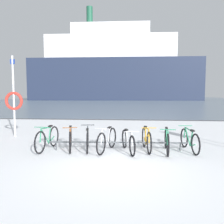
{
  "coord_description": "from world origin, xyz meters",
  "views": [
    {
      "loc": [
        0.4,
        -5.57,
        1.88
      ],
      "look_at": [
        -0.4,
        4.1,
        1.06
      ],
      "focal_mm": 35.2,
      "sensor_mm": 36.0,
      "label": 1
    }
  ],
  "objects_px": {
    "bicycle_4": "(128,142)",
    "bicycle_5": "(146,139)",
    "bicycle_1": "(70,139)",
    "bicycle_3": "(107,140)",
    "bicycle_2": "(88,139)",
    "bicycle_6": "(167,141)",
    "ferry_ship": "(113,69)",
    "bicycle_0": "(48,139)",
    "bicycle_7": "(189,140)",
    "rescue_post": "(14,99)"
  },
  "relations": [
    {
      "from": "bicycle_4",
      "to": "bicycle_5",
      "type": "relative_size",
      "value": 1.0
    },
    {
      "from": "bicycle_1",
      "to": "ferry_ship",
      "type": "xyz_separation_m",
      "value": [
        -2.81,
        55.74,
        8.35
      ]
    },
    {
      "from": "bicycle_3",
      "to": "bicycle_6",
      "type": "xyz_separation_m",
      "value": [
        1.92,
        0.04,
        -0.0
      ]
    },
    {
      "from": "bicycle_0",
      "to": "rescue_post",
      "type": "xyz_separation_m",
      "value": [
        -2.23,
        2.01,
        1.26
      ]
    },
    {
      "from": "bicycle_1",
      "to": "bicycle_5",
      "type": "xyz_separation_m",
      "value": [
        2.53,
        0.12,
        0.0
      ]
    },
    {
      "from": "bicycle_0",
      "to": "bicycle_3",
      "type": "height_order",
      "value": "bicycle_0"
    },
    {
      "from": "bicycle_1",
      "to": "bicycle_2",
      "type": "relative_size",
      "value": 1.01
    },
    {
      "from": "bicycle_1",
      "to": "bicycle_6",
      "type": "bearing_deg",
      "value": -0.93
    },
    {
      "from": "bicycle_3",
      "to": "bicycle_7",
      "type": "bearing_deg",
      "value": 5.3
    },
    {
      "from": "bicycle_2",
      "to": "bicycle_6",
      "type": "relative_size",
      "value": 0.93
    },
    {
      "from": "rescue_post",
      "to": "bicycle_6",
      "type": "bearing_deg",
      "value": -18.0
    },
    {
      "from": "bicycle_3",
      "to": "bicycle_7",
      "type": "relative_size",
      "value": 0.98
    },
    {
      "from": "bicycle_7",
      "to": "ferry_ship",
      "type": "distance_m",
      "value": 56.61
    },
    {
      "from": "bicycle_3",
      "to": "bicycle_7",
      "type": "height_order",
      "value": "bicycle_3"
    },
    {
      "from": "bicycle_1",
      "to": "bicycle_6",
      "type": "xyz_separation_m",
      "value": [
        3.16,
        -0.05,
        -0.0
      ]
    },
    {
      "from": "bicycle_6",
      "to": "bicycle_7",
      "type": "relative_size",
      "value": 1.04
    },
    {
      "from": "bicycle_6",
      "to": "bicycle_7",
      "type": "bearing_deg",
      "value": 15.58
    },
    {
      "from": "bicycle_3",
      "to": "ferry_ship",
      "type": "xyz_separation_m",
      "value": [
        -4.05,
        55.83,
        8.35
      ]
    },
    {
      "from": "bicycle_2",
      "to": "rescue_post",
      "type": "bearing_deg",
      "value": 151.66
    },
    {
      "from": "bicycle_1",
      "to": "bicycle_7",
      "type": "distance_m",
      "value": 3.93
    },
    {
      "from": "bicycle_3",
      "to": "rescue_post",
      "type": "xyz_separation_m",
      "value": [
        -4.24,
        2.04,
        1.27
      ]
    },
    {
      "from": "bicycle_0",
      "to": "bicycle_4",
      "type": "relative_size",
      "value": 1.05
    },
    {
      "from": "rescue_post",
      "to": "bicycle_0",
      "type": "bearing_deg",
      "value": -42.0
    },
    {
      "from": "bicycle_4",
      "to": "bicycle_2",
      "type": "bearing_deg",
      "value": 174.32
    },
    {
      "from": "bicycle_0",
      "to": "rescue_post",
      "type": "relative_size",
      "value": 0.5
    },
    {
      "from": "bicycle_0",
      "to": "bicycle_3",
      "type": "distance_m",
      "value": 2.01
    },
    {
      "from": "bicycle_4",
      "to": "bicycle_7",
      "type": "xyz_separation_m",
      "value": [
        2.0,
        0.27,
        0.02
      ]
    },
    {
      "from": "bicycle_7",
      "to": "bicycle_0",
      "type": "bearing_deg",
      "value": -177.3
    },
    {
      "from": "bicycle_1",
      "to": "bicycle_3",
      "type": "distance_m",
      "value": 1.24
    },
    {
      "from": "bicycle_5",
      "to": "ferry_ship",
      "type": "bearing_deg",
      "value": 95.49
    },
    {
      "from": "bicycle_5",
      "to": "bicycle_7",
      "type": "height_order",
      "value": "bicycle_5"
    },
    {
      "from": "bicycle_2",
      "to": "bicycle_0",
      "type": "bearing_deg",
      "value": -176.48
    },
    {
      "from": "bicycle_6",
      "to": "ferry_ship",
      "type": "xyz_separation_m",
      "value": [
        -5.97,
        55.79,
        8.35
      ]
    },
    {
      "from": "bicycle_5",
      "to": "bicycle_6",
      "type": "height_order",
      "value": "bicycle_5"
    },
    {
      "from": "bicycle_1",
      "to": "bicycle_3",
      "type": "relative_size",
      "value": 1.0
    },
    {
      "from": "bicycle_1",
      "to": "bicycle_0",
      "type": "bearing_deg",
      "value": -175.55
    },
    {
      "from": "bicycle_4",
      "to": "rescue_post",
      "type": "xyz_separation_m",
      "value": [
        -4.92,
        2.06,
        1.3
      ]
    },
    {
      "from": "bicycle_1",
      "to": "ferry_ship",
      "type": "height_order",
      "value": "ferry_ship"
    },
    {
      "from": "bicycle_0",
      "to": "bicycle_7",
      "type": "bearing_deg",
      "value": 2.7
    },
    {
      "from": "bicycle_1",
      "to": "bicycle_3",
      "type": "xyz_separation_m",
      "value": [
        1.24,
        -0.09,
        -0.0
      ]
    },
    {
      "from": "bicycle_6",
      "to": "rescue_post",
      "type": "relative_size",
      "value": 0.5
    },
    {
      "from": "bicycle_5",
      "to": "bicycle_6",
      "type": "distance_m",
      "value": 0.65
    },
    {
      "from": "bicycle_4",
      "to": "bicycle_5",
      "type": "distance_m",
      "value": 0.65
    },
    {
      "from": "bicycle_6",
      "to": "rescue_post",
      "type": "distance_m",
      "value": 6.6
    },
    {
      "from": "bicycle_3",
      "to": "bicycle_6",
      "type": "height_order",
      "value": "bicycle_3"
    },
    {
      "from": "bicycle_3",
      "to": "bicycle_1",
      "type": "bearing_deg",
      "value": 175.98
    },
    {
      "from": "bicycle_5",
      "to": "bicycle_1",
      "type": "bearing_deg",
      "value": -177.37
    },
    {
      "from": "bicycle_3",
      "to": "ferry_ship",
      "type": "distance_m",
      "value": 56.59
    },
    {
      "from": "bicycle_2",
      "to": "ferry_ship",
      "type": "height_order",
      "value": "ferry_ship"
    },
    {
      "from": "bicycle_0",
      "to": "bicycle_7",
      "type": "relative_size",
      "value": 1.04
    }
  ]
}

